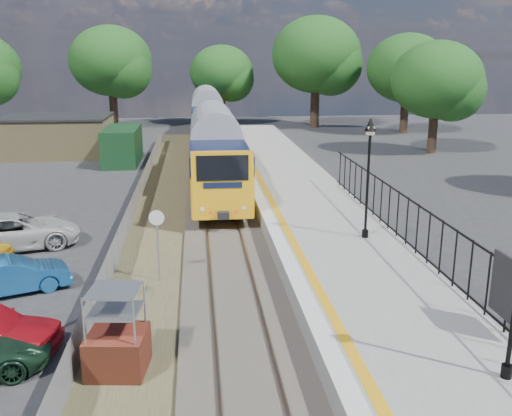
{
  "coord_description": "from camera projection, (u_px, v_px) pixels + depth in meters",
  "views": [
    {
      "loc": [
        -1.08,
        -14.42,
        7.68
      ],
      "look_at": [
        1.14,
        6.7,
        2.0
      ],
      "focal_mm": 40.0,
      "sensor_mm": 36.0,
      "label": 1
    }
  ],
  "objects": [
    {
      "name": "palisade_fence",
      "position": [
        438.0,
        244.0,
        18.28
      ],
      "size": [
        0.12,
        26.0,
        2.0
      ],
      "color": "black",
      "rests_on": "platform"
    },
    {
      "name": "train",
      "position": [
        210.0,
        127.0,
        44.23
      ],
      "size": [
        2.82,
        40.83,
        3.51
      ],
      "color": "#F8AF16",
      "rests_on": "ground"
    },
    {
      "name": "brick_plinth",
      "position": [
        117.0,
        333.0,
        14.03
      ],
      "size": [
        1.56,
        1.56,
        2.27
      ],
      "rotation": [
        0.0,
        0.0,
        -0.12
      ],
      "color": "brown",
      "rests_on": "ground"
    },
    {
      "name": "ground",
      "position": [
        241.0,
        339.0,
        15.95
      ],
      "size": [
        120.0,
        120.0,
        0.0
      ],
      "primitive_type": "plane",
      "color": "#2D2D30",
      "rests_on": "ground"
    },
    {
      "name": "car_blue",
      "position": [
        12.0,
        276.0,
        18.93
      ],
      "size": [
        3.93,
        2.66,
        1.23
      ],
      "primitive_type": "imported",
      "rotation": [
        0.0,
        0.0,
        1.97
      ],
      "color": "#164D88",
      "rests_on": "ground"
    },
    {
      "name": "platform",
      "position": [
        325.0,
        234.0,
        23.94
      ],
      "size": [
        5.0,
        70.0,
        0.9
      ],
      "primitive_type": "cube",
      "color": "gray",
      "rests_on": "ground"
    },
    {
      "name": "victorian_lamp_north",
      "position": [
        369.0,
        150.0,
        21.14
      ],
      "size": [
        0.44,
        0.44,
        4.6
      ],
      "color": "black",
      "rests_on": "platform"
    },
    {
      "name": "speed_sign",
      "position": [
        157.0,
        234.0,
        19.5
      ],
      "size": [
        0.53,
        0.12,
        2.63
      ],
      "rotation": [
        0.0,
        0.0,
        -0.08
      ],
      "color": "#999EA3",
      "rests_on": "ground"
    },
    {
      "name": "car_white",
      "position": [
        14.0,
        231.0,
        23.34
      ],
      "size": [
        5.69,
        3.88,
        1.45
      ],
      "primitive_type": "imported",
      "rotation": [
        0.0,
        0.0,
        1.88
      ],
      "color": "silver",
      "rests_on": "ground"
    },
    {
      "name": "wire_fence",
      "position": [
        132.0,
        211.0,
        26.89
      ],
      "size": [
        0.06,
        52.0,
        1.2
      ],
      "color": "#999EA3",
      "rests_on": "ground"
    },
    {
      "name": "track_bed",
      "position": [
        213.0,
        233.0,
        25.17
      ],
      "size": [
        5.9,
        80.0,
        0.29
      ],
      "color": "#473F38",
      "rests_on": "ground"
    },
    {
      "name": "tree_line",
      "position": [
        220.0,
        67.0,
        54.73
      ],
      "size": [
        56.8,
        43.8,
        11.88
      ],
      "color": "#332319",
      "rests_on": "ground"
    },
    {
      "name": "platform_edge",
      "position": [
        277.0,
        225.0,
        23.61
      ],
      "size": [
        0.9,
        70.0,
        0.01
      ],
      "color": "silver",
      "rests_on": "platform"
    },
    {
      "name": "outbuilding",
      "position": [
        70.0,
        137.0,
        44.43
      ],
      "size": [
        10.8,
        10.1,
        3.12
      ],
      "color": "tan",
      "rests_on": "ground"
    }
  ]
}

